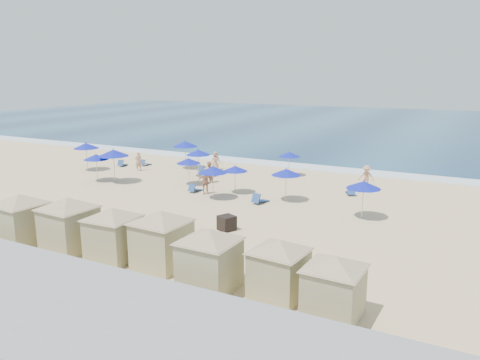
% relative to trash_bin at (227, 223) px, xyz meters
% --- Properties ---
extents(ground, '(160.00, 160.00, 0.00)m').
position_rel_trash_bin_xyz_m(ground, '(-5.09, 3.31, -0.41)').
color(ground, '#DBBE8B').
rests_on(ground, ground).
extents(ocean, '(160.00, 80.00, 0.06)m').
position_rel_trash_bin_xyz_m(ocean, '(-5.09, 58.31, -0.38)').
color(ocean, navy).
rests_on(ocean, ground).
extents(surf_line, '(160.00, 2.50, 0.08)m').
position_rel_trash_bin_xyz_m(surf_line, '(-5.09, 18.81, -0.37)').
color(surf_line, white).
rests_on(surf_line, ground).
extents(trash_bin, '(1.08, 1.08, 0.81)m').
position_rel_trash_bin_xyz_m(trash_bin, '(0.00, 0.00, 0.00)').
color(trash_bin, black).
rests_on(trash_bin, ground).
extents(cabana_0, '(4.53, 4.53, 2.85)m').
position_rel_trash_bin_xyz_m(cabana_0, '(-8.09, -6.59, 1.23)').
color(cabana_0, tan).
rests_on(cabana_0, ground).
extents(cabana_1, '(4.67, 4.67, 2.94)m').
position_rel_trash_bin_xyz_m(cabana_1, '(-5.24, -6.16, 1.27)').
color(cabana_1, tan).
rests_on(cabana_1, ground).
extents(cabana_2, '(4.37, 4.37, 2.74)m').
position_rel_trash_bin_xyz_m(cabana_2, '(-2.57, -6.03, 1.16)').
color(cabana_2, tan).
rests_on(cabana_2, ground).
extents(cabana_3, '(4.56, 4.56, 2.87)m').
position_rel_trash_bin_xyz_m(cabana_3, '(-0.09, -5.69, 1.23)').
color(cabana_3, tan).
rests_on(cabana_3, ground).
extents(cabana_4, '(4.44, 4.44, 2.78)m').
position_rel_trash_bin_xyz_m(cabana_4, '(2.92, -6.60, 1.19)').
color(cabana_4, tan).
rests_on(cabana_4, ground).
extents(cabana_5, '(4.08, 4.08, 2.57)m').
position_rel_trash_bin_xyz_m(cabana_5, '(5.62, -5.93, 1.06)').
color(cabana_5, tan).
rests_on(cabana_5, ground).
extents(cabana_6, '(4.06, 4.06, 2.55)m').
position_rel_trash_bin_xyz_m(cabana_6, '(7.92, -6.48, 1.05)').
color(cabana_6, tan).
rests_on(cabana_6, ground).
extents(umbrella_0, '(2.24, 2.24, 2.55)m').
position_rel_trash_bin_xyz_m(umbrella_0, '(-18.90, 8.41, 1.80)').
color(umbrella_0, '#A5A8AD').
rests_on(umbrella_0, ground).
extents(umbrella_1, '(2.41, 2.41, 2.74)m').
position_rel_trash_bin_xyz_m(umbrella_1, '(-13.42, 5.90, 1.97)').
color(umbrella_1, '#A5A8AD').
rests_on(umbrella_1, ground).
extents(umbrella_2, '(2.28, 2.28, 2.59)m').
position_rel_trash_bin_xyz_m(umbrella_2, '(-11.65, 13.14, 1.84)').
color(umbrella_2, '#A5A8AD').
rests_on(umbrella_2, ground).
extents(umbrella_3, '(2.00, 2.00, 2.27)m').
position_rel_trash_bin_xyz_m(umbrella_3, '(-14.99, 5.62, 1.56)').
color(umbrella_3, '#A5A8AD').
rests_on(umbrella_3, ground).
extents(umbrella_4, '(2.07, 2.07, 2.35)m').
position_rel_trash_bin_xyz_m(umbrella_4, '(-8.82, 10.90, 1.63)').
color(umbrella_4, '#A5A8AD').
rests_on(umbrella_4, ground).
extents(umbrella_5, '(1.91, 1.91, 2.17)m').
position_rel_trash_bin_xyz_m(umbrella_5, '(-7.84, 8.01, 1.47)').
color(umbrella_5, '#A5A8AD').
rests_on(umbrella_5, ground).
extents(umbrella_6, '(2.08, 2.08, 2.36)m').
position_rel_trash_bin_xyz_m(umbrella_6, '(-4.05, 5.32, 1.64)').
color(umbrella_6, '#A5A8AD').
rests_on(umbrella_6, ground).
extents(umbrella_7, '(1.83, 1.83, 2.08)m').
position_rel_trash_bin_xyz_m(umbrella_7, '(-3.45, 7.39, 1.40)').
color(umbrella_7, '#A5A8AD').
rests_on(umbrella_7, ground).
extents(umbrella_8, '(1.86, 1.86, 2.11)m').
position_rel_trash_bin_xyz_m(umbrella_8, '(-2.22, 14.62, 1.43)').
color(umbrella_8, '#A5A8AD').
rests_on(umbrella_8, ground).
extents(umbrella_9, '(2.02, 2.02, 2.30)m').
position_rel_trash_bin_xyz_m(umbrella_9, '(0.56, 7.12, 1.59)').
color(umbrella_9, '#A5A8AD').
rests_on(umbrella_9, ground).
extents(umbrella_10, '(2.08, 2.08, 2.36)m').
position_rel_trash_bin_xyz_m(umbrella_10, '(6.06, 5.61, 1.64)').
color(umbrella_10, '#A5A8AD').
rests_on(umbrella_10, ground).
extents(beach_chair_0, '(0.83, 1.30, 0.66)m').
position_rel_trash_bin_xyz_m(beach_chair_0, '(-17.46, 11.30, -0.18)').
color(beach_chair_0, navy).
rests_on(beach_chair_0, ground).
extents(beach_chair_1, '(0.64, 1.20, 0.63)m').
position_rel_trash_bin_xyz_m(beach_chair_1, '(-15.78, 12.52, -0.19)').
color(beach_chair_1, navy).
rests_on(beach_chair_1, ground).
extents(beach_chair_2, '(0.57, 1.20, 0.65)m').
position_rel_trash_bin_xyz_m(beach_chair_2, '(-9.48, 12.62, -0.18)').
color(beach_chair_2, navy).
rests_on(beach_chair_2, ground).
extents(beach_chair_3, '(0.61, 1.22, 0.65)m').
position_rel_trash_bin_xyz_m(beach_chair_3, '(-6.22, 6.30, -0.18)').
color(beach_chair_3, navy).
rests_on(beach_chair_3, ground).
extents(beach_chair_4, '(0.85, 1.43, 0.74)m').
position_rel_trash_bin_xyz_m(beach_chair_4, '(-0.76, 5.75, -0.15)').
color(beach_chair_4, navy).
rests_on(beach_chair_4, ground).
extents(beach_chair_5, '(1.00, 1.39, 0.70)m').
position_rel_trash_bin_xyz_m(beach_chair_5, '(4.03, 10.76, -0.16)').
color(beach_chair_5, navy).
rests_on(beach_chair_5, ground).
extents(beachgoer_0, '(0.65, 0.73, 1.67)m').
position_rel_trash_bin_xyz_m(beachgoer_0, '(-14.79, 10.41, 0.43)').
color(beachgoer_0, tan).
rests_on(beachgoer_0, ground).
extents(beachgoer_1, '(0.65, 0.83, 1.70)m').
position_rel_trash_bin_xyz_m(beachgoer_1, '(-6.82, 9.30, 0.44)').
color(beachgoer_1, tan).
rests_on(beachgoer_1, ground).
extents(beachgoer_2, '(1.10, 1.03, 1.82)m').
position_rel_trash_bin_xyz_m(beachgoer_2, '(-5.26, 6.23, 0.50)').
color(beachgoer_2, tan).
rests_on(beachgoer_2, ground).
extents(beachgoer_3, '(1.18, 0.75, 1.74)m').
position_rel_trash_bin_xyz_m(beachgoer_3, '(4.53, 13.28, 0.46)').
color(beachgoer_3, tan).
rests_on(beachgoer_3, ground).
extents(beachgoer_4, '(0.93, 0.93, 1.63)m').
position_rel_trash_bin_xyz_m(beachgoer_4, '(-8.96, 13.95, 0.41)').
color(beachgoer_4, tan).
rests_on(beachgoer_4, ground).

